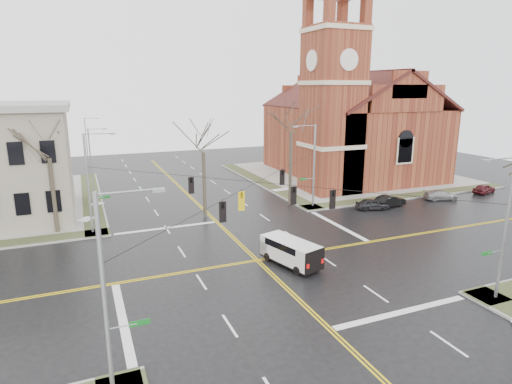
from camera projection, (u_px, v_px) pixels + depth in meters
name	position (u px, v px, depth m)	size (l,w,h in m)	color
ground	(257.00, 260.00, 33.02)	(120.00, 120.00, 0.00)	black
sidewalks	(257.00, 259.00, 33.00)	(80.00, 80.00, 0.17)	gray
road_markings	(257.00, 260.00, 33.01)	(100.00, 100.00, 0.01)	gold
church	(348.00, 119.00, 62.42)	(24.28, 27.48, 27.50)	maroon
signal_pole_ne	(313.00, 163.00, 46.35)	(2.75, 0.22, 9.00)	gray
signal_pole_nw	(90.00, 180.00, 37.95)	(2.75, 0.22, 9.00)	gray
signal_pole_se	(504.00, 225.00, 25.71)	(2.75, 0.22, 9.00)	gray
signal_pole_sw	(109.00, 292.00, 17.31)	(2.75, 0.22, 9.00)	gray
span_wires	(257.00, 182.00, 31.53)	(23.02, 23.02, 0.03)	black
traffic_signals	(261.00, 194.00, 31.11)	(8.21, 8.26, 1.30)	black
streetlight_north_a	(92.00, 158.00, 53.12)	(2.30, 0.20, 8.00)	gray
streetlight_north_b	(87.00, 140.00, 71.06)	(2.30, 0.20, 8.00)	gray
cargo_van	(289.00, 250.00, 32.09)	(3.28, 5.36, 1.92)	white
parked_car_a	(372.00, 204.00, 46.53)	(1.44, 3.57, 1.22)	black
parked_car_b	(389.00, 201.00, 47.57)	(1.41, 4.04, 1.33)	black
parked_car_c	(441.00, 195.00, 50.57)	(1.60, 3.94, 1.14)	#969799
parked_car_d	(484.00, 189.00, 53.66)	(1.45, 3.61, 1.23)	#4D161B
tree_nw_far	(49.00, 153.00, 37.39)	(4.00, 4.00, 10.20)	#352D22
tree_nw_near	(203.00, 148.00, 42.61)	(4.00, 4.00, 9.79)	#352D22
tree_ne	(291.00, 127.00, 46.20)	(4.00, 4.00, 12.22)	#352D22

